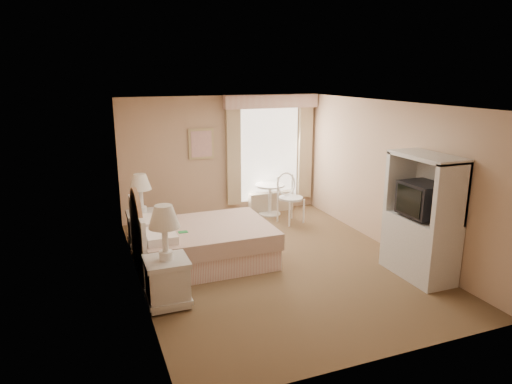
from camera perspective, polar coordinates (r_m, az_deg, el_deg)
name	(u,v)px	position (r m, az deg, el deg)	size (l,w,h in m)	color
room	(275,187)	(6.99, 2.41, 0.67)	(4.21, 5.51, 2.51)	brown
window	(271,150)	(9.77, 1.85, 5.25)	(2.05, 0.22, 2.51)	white
framed_art	(201,144)	(9.31, -6.86, 5.99)	(0.52, 0.04, 0.62)	tan
bed	(199,243)	(7.30, -7.17, -6.32)	(2.09, 1.59, 1.40)	tan
nightstand_near	(167,269)	(6.03, -11.11, -9.44)	(0.55, 0.55, 1.33)	silver
nightstand_far	(142,219)	(8.17, -14.01, -3.33)	(0.52, 0.52, 1.26)	silver
round_table	(270,194)	(9.68, 1.74, -0.30)	(0.62, 0.62, 0.66)	white
cafe_chair	(289,194)	(9.19, 4.12, -0.22)	(0.59, 0.59, 1.01)	white
armoire	(421,227)	(7.10, 19.96, -4.12)	(0.55, 1.10, 1.83)	silver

